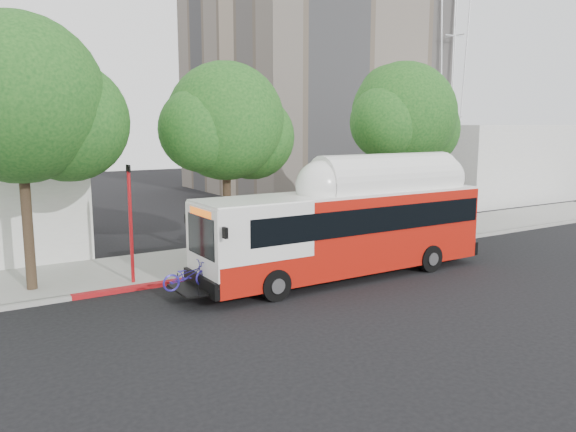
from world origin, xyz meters
The scene contains 10 objects.
ground centered at (0.00, 0.00, 0.00)m, with size 120.00×120.00×0.00m, color black.
sidewalk centered at (0.00, 6.50, 0.07)m, with size 60.00×5.00×0.15m, color gray.
curb_strip centered at (0.00, 3.90, 0.07)m, with size 60.00×0.30×0.15m, color gray.
red_curb_segment centered at (-3.00, 3.90, 0.08)m, with size 10.00×0.32×0.16m, color #9F1115.
street_tree_left centered at (-8.53, 5.56, 6.60)m, with size 6.67×5.80×9.74m.
street_tree_mid centered at (-0.59, 6.06, 5.91)m, with size 5.75×5.00×8.62m.
street_tree_right centered at (9.44, 5.86, 6.26)m, with size 6.21×5.40×9.18m.
horizon_block centered at (30.00, 16.00, 3.00)m, with size 20.00×12.00×6.00m, color silver.
transit_bus centered at (1.96, 1.31, 1.81)m, with size 13.10×2.85×3.87m.
signal_pole centered at (-5.67, 4.45, 2.33)m, with size 0.13×0.43×4.53m.
Camera 1 is at (-11.50, -15.85, 5.90)m, focal length 35.00 mm.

